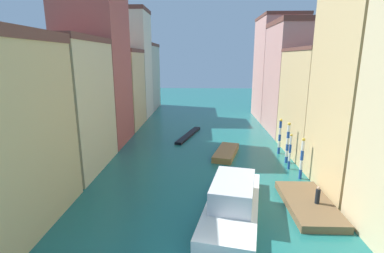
# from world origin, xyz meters

# --- Properties ---
(ground_plane) EXTENTS (154.00, 154.00, 0.00)m
(ground_plane) POSITION_xyz_m (0.00, 24.50, 0.00)
(ground_plane) COLOR #1E6B66
(building_left_1) EXTENTS (7.86, 10.80, 14.04)m
(building_left_1) POSITION_xyz_m (-14.66, 15.99, 7.03)
(building_left_1) COLOR beige
(building_left_1) RESTS_ON ground
(building_left_2) EXTENTS (7.86, 9.15, 21.51)m
(building_left_2) POSITION_xyz_m (-14.66, 26.01, 10.77)
(building_left_2) COLOR #B25147
(building_left_2) RESTS_ON ground
(building_left_3) EXTENTS (7.86, 9.77, 13.34)m
(building_left_3) POSITION_xyz_m (-14.66, 35.81, 6.68)
(building_left_3) COLOR #DBB77A
(building_left_3) RESTS_ON ground
(building_left_4) EXTENTS (7.86, 8.19, 21.18)m
(building_left_4) POSITION_xyz_m (-14.66, 44.99, 10.61)
(building_left_4) COLOR beige
(building_left_4) RESTS_ON ground
(building_left_5) EXTENTS (7.86, 10.98, 15.07)m
(building_left_5) POSITION_xyz_m (-14.66, 54.49, 7.55)
(building_left_5) COLOR #BCB299
(building_left_5) RESTS_ON ground
(building_right_1) EXTENTS (7.86, 8.89, 19.41)m
(building_right_1) POSITION_xyz_m (14.66, 11.78, 9.72)
(building_right_1) COLOR #DBB77A
(building_right_1) RESTS_ON ground
(building_right_2) EXTENTS (7.86, 11.17, 13.09)m
(building_right_2) POSITION_xyz_m (14.66, 21.75, 6.55)
(building_right_2) COLOR #DBB77A
(building_right_2) RESTS_ON ground
(building_right_3) EXTENTS (7.86, 11.01, 17.41)m
(building_right_3) POSITION_xyz_m (14.66, 32.81, 8.72)
(building_right_3) COLOR tan
(building_right_3) RESTS_ON ground
(building_right_4) EXTENTS (7.86, 11.01, 19.57)m
(building_right_4) POSITION_xyz_m (14.66, 43.83, 9.80)
(building_right_4) COLOR tan
(building_right_4) RESTS_ON ground
(waterfront_dock) EXTENTS (3.58, 7.42, 0.59)m
(waterfront_dock) POSITION_xyz_m (8.72, 8.12, 0.30)
(waterfront_dock) COLOR brown
(waterfront_dock) RESTS_ON ground
(person_on_dock) EXTENTS (0.36, 0.36, 1.45)m
(person_on_dock) POSITION_xyz_m (9.21, 7.69, 1.27)
(person_on_dock) COLOR black
(person_on_dock) RESTS_ON waterfront_dock
(mooring_pole_0) EXTENTS (0.33, 0.33, 4.27)m
(mooring_pole_0) POSITION_xyz_m (9.94, 13.83, 2.19)
(mooring_pole_0) COLOR #1E479E
(mooring_pole_0) RESTS_ON ground
(mooring_pole_1) EXTENTS (0.28, 0.28, 4.01)m
(mooring_pole_1) POSITION_xyz_m (9.55, 16.40, 2.05)
(mooring_pole_1) COLOR #1E479E
(mooring_pole_1) RESTS_ON ground
(mooring_pole_2) EXTENTS (0.36, 0.36, 4.81)m
(mooring_pole_2) POSITION_xyz_m (9.83, 18.37, 2.46)
(mooring_pole_2) COLOR #1E479E
(mooring_pole_2) RESTS_ON ground
(mooring_pole_3) EXTENTS (0.35, 0.35, 4.53)m
(mooring_pole_3) POSITION_xyz_m (9.79, 21.62, 2.32)
(mooring_pole_3) COLOR #1E479E
(mooring_pole_3) RESTS_ON ground
(vaporetto_white) EXTENTS (6.21, 12.08, 2.73)m
(vaporetto_white) POSITION_xyz_m (2.46, 7.15, 1.03)
(vaporetto_white) COLOR white
(vaporetto_white) RESTS_ON ground
(gondola_black) EXTENTS (3.55, 9.63, 0.37)m
(gondola_black) POSITION_xyz_m (-2.07, 29.44, 0.18)
(gondola_black) COLOR black
(gondola_black) RESTS_ON ground
(motorboat_0) EXTENTS (3.87, 6.87, 0.72)m
(motorboat_0) POSITION_xyz_m (3.04, 20.67, 0.36)
(motorboat_0) COLOR olive
(motorboat_0) RESTS_ON ground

